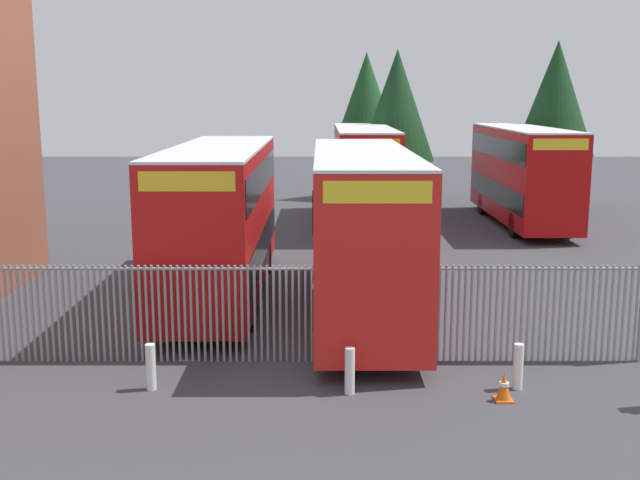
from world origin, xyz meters
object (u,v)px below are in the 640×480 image
double_decker_bus_behind_fence_right (523,172)px  bollard_near_left (151,367)px  double_decker_bus_behind_fence_left (221,215)px  bollard_center_front (350,371)px  double_decker_bus_far_back (365,172)px  bollard_near_right (519,367)px  double_decker_bus_near_gate (362,226)px  traffic_cone_by_gate (505,387)px

double_decker_bus_behind_fence_right → bollard_near_left: size_ratio=11.38×
double_decker_bus_behind_fence_left → bollard_center_front: (3.50, -7.61, -1.95)m
double_decker_bus_behind_fence_right → double_decker_bus_far_back: 7.22m
double_decker_bus_far_back → bollard_center_front: (-1.41, -20.37, -1.95)m
double_decker_bus_behind_fence_right → bollard_near_left: bearing=-122.0°
double_decker_bus_behind_fence_left → bollard_near_right: (6.90, -7.37, -1.95)m
double_decker_bus_near_gate → bollard_near_left: bearing=-129.4°
double_decker_bus_behind_fence_left → traffic_cone_by_gate: size_ratio=18.32×
double_decker_bus_far_back → bollard_near_left: bearing=-105.0°
double_decker_bus_near_gate → double_decker_bus_behind_fence_right: 16.75m
double_decker_bus_behind_fence_right → bollard_near_right: (-5.23, -20.16, -1.95)m
traffic_cone_by_gate → bollard_center_front: bearing=172.9°
double_decker_bus_far_back → bollard_near_right: (1.99, -20.14, -1.95)m
double_decker_bus_behind_fence_right → bollard_center_front: double_decker_bus_behind_fence_right is taller
double_decker_bus_far_back → traffic_cone_by_gate: size_ratio=18.32×
bollard_center_front → traffic_cone_by_gate: (2.98, -0.37, -0.19)m
double_decker_bus_near_gate → double_decker_bus_far_back: size_ratio=1.00×
double_decker_bus_near_gate → bollard_near_right: (2.87, -5.49, -1.95)m
double_decker_bus_behind_fence_left → traffic_cone_by_gate: (6.48, -7.98, -2.13)m
bollard_near_right → bollard_near_left: bearing=-179.9°
double_decker_bus_near_gate → double_decker_bus_far_back: 14.67m
bollard_near_right → traffic_cone_by_gate: size_ratio=1.61×
bollard_near_left → bollard_center_front: same height
traffic_cone_by_gate → double_decker_bus_near_gate: bearing=111.9°
double_decker_bus_behind_fence_left → double_decker_bus_far_back: size_ratio=1.00×
double_decker_bus_behind_fence_right → traffic_cone_by_gate: (-5.65, -20.76, -2.13)m
bollard_near_left → bollard_near_right: size_ratio=1.00×
bollard_center_front → bollard_near_right: (3.40, 0.24, 0.00)m
double_decker_bus_near_gate → double_decker_bus_behind_fence_left: (-4.03, 1.88, 0.00)m
double_decker_bus_behind_fence_left → bollard_center_front: bearing=-65.3°
double_decker_bus_near_gate → double_decker_bus_behind_fence_right: bearing=61.1°
bollard_near_right → double_decker_bus_behind_fence_left: bearing=133.1°
double_decker_bus_behind_fence_left → double_decker_bus_behind_fence_right: same height
double_decker_bus_behind_fence_right → bollard_center_front: bearing=-112.9°
bollard_near_right → double_decker_bus_near_gate: bearing=117.6°
double_decker_bus_far_back → bollard_near_right: double_decker_bus_far_back is taller
double_decker_bus_behind_fence_right → double_decker_bus_far_back: (-7.22, -0.02, 0.00)m
double_decker_bus_behind_fence_right → bollard_center_front: size_ratio=11.38×
double_decker_bus_near_gate → double_decker_bus_behind_fence_left: 4.44m
bollard_center_front → traffic_cone_by_gate: size_ratio=1.61×
double_decker_bus_far_back → traffic_cone_by_gate: 20.91m
double_decker_bus_near_gate → double_decker_bus_behind_fence_right: (8.10, 14.66, 0.00)m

